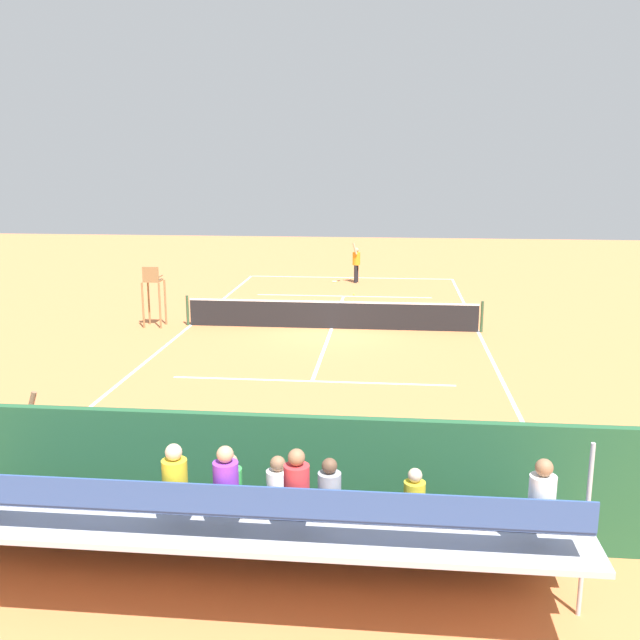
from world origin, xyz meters
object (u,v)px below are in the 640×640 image
equipment_bag (266,507)px  tennis_ball_near (354,294)px  bleacher_stand (241,523)px  tennis_player (356,261)px  line_judge (30,448)px  tennis_racket (335,281)px  umpire_chair (153,290)px  courtside_bench (358,487)px  tennis_net (332,314)px

equipment_bag → tennis_ball_near: (-0.35, -19.71, -0.15)m
bleacher_stand → tennis_player: bearing=-90.6°
tennis_ball_near → line_judge: (4.34, 19.63, 0.98)m
tennis_racket → line_judge: size_ratio=0.29×
line_judge → tennis_racket: bearing=-98.0°
tennis_player → umpire_chair: bearing=56.5°
courtside_bench → line_judge: line_judge is taller
tennis_net → line_judge: line_judge is taller
tennis_net → equipment_bag: (-0.07, 13.40, -0.32)m
equipment_bag → tennis_racket: (0.75, -23.12, -0.16)m
tennis_ball_near → equipment_bag: bearing=89.0°
courtside_bench → equipment_bag: courtside_bench is taller
tennis_net → courtside_bench: tennis_net is taller
equipment_bag → line_judge: line_judge is taller
equipment_bag → line_judge: 4.08m
umpire_chair → bleacher_stand: bearing=112.7°
tennis_net → umpire_chair: umpire_chair is taller
bleacher_stand → tennis_player: size_ratio=4.70×
tennis_player → line_judge: same height
umpire_chair → courtside_bench: 15.11m
tennis_racket → tennis_ball_near: size_ratio=8.35×
courtside_bench → tennis_player: bearing=-87.0°
courtside_bench → tennis_player: size_ratio=0.93×
equipment_bag → tennis_racket: 23.13m
bleacher_stand → tennis_racket: 25.16m
umpire_chair → tennis_ball_near: bearing=-134.9°
tennis_net → tennis_racket: (0.68, -9.72, -0.49)m
bleacher_stand → line_judge: (4.02, -2.09, 0.02)m
umpire_chair → tennis_net: bearing=-177.0°
tennis_net → umpire_chair: 6.26m
tennis_ball_near → umpire_chair: bearing=45.1°
tennis_net → tennis_ball_near: 6.34m
tennis_player → tennis_ball_near: 3.41m
tennis_net → tennis_player: bearing=-92.1°
tennis_player → tennis_racket: tennis_player is taller
tennis_player → tennis_racket: (1.03, -0.14, -1.00)m
equipment_bag → line_judge: bearing=-1.2°
bleacher_stand → line_judge: bleacher_stand is taller
umpire_chair → line_judge: bearing=100.0°
line_judge → tennis_net: bearing=-106.4°
tennis_player → tennis_net: bearing=87.9°
bleacher_stand → tennis_racket: bearing=-88.2°
tennis_racket → tennis_ball_near: 3.58m
line_judge → courtside_bench: bearing=-179.5°
tennis_player → equipment_bag: bearing=89.3°
bleacher_stand → courtside_bench: bearing=-124.4°
umpire_chair → tennis_ball_near: 9.46m
umpire_chair → line_judge: size_ratio=1.11×
tennis_racket → line_judge: (3.24, 23.04, 1.00)m
tennis_net → tennis_ball_near: bearing=-93.8°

